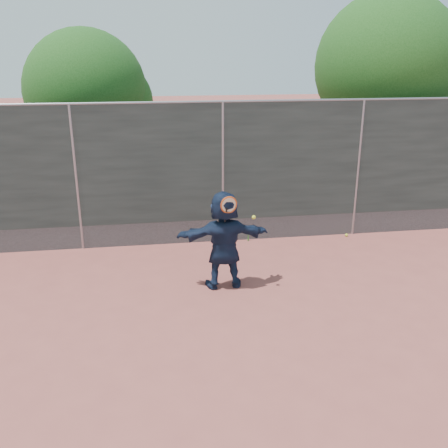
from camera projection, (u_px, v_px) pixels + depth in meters
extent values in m
plane|color=#9E4C42|center=(256.00, 321.00, 7.75)|extent=(80.00, 80.00, 0.00)
imported|color=#16233D|center=(224.00, 240.00, 8.63)|extent=(1.63, 0.55, 1.75)
sphere|color=yellow|center=(346.00, 235.00, 11.24)|extent=(0.07, 0.07, 0.07)
cube|color=#38423D|center=(223.00, 163.00, 10.43)|extent=(20.00, 0.04, 2.50)
cube|color=slate|center=(223.00, 230.00, 10.93)|extent=(20.00, 0.03, 0.50)
cylinder|color=gray|center=(223.00, 102.00, 10.02)|extent=(20.00, 0.05, 0.05)
cylinder|color=gray|center=(76.00, 180.00, 10.09)|extent=(0.06, 0.06, 3.00)
cylinder|color=gray|center=(223.00, 174.00, 10.51)|extent=(0.06, 0.06, 3.00)
cylinder|color=gray|center=(358.00, 169.00, 10.94)|extent=(0.06, 0.06, 3.00)
torus|color=#CF4A13|center=(229.00, 205.00, 8.22)|extent=(0.29, 0.09, 0.29)
cylinder|color=beige|center=(229.00, 205.00, 8.22)|extent=(0.25, 0.06, 0.25)
cylinder|color=black|center=(226.00, 216.00, 8.30)|extent=(0.06, 0.13, 0.33)
sphere|color=yellow|center=(254.00, 217.00, 8.39)|extent=(0.07, 0.07, 0.07)
cylinder|color=#382314|center=(378.00, 156.00, 13.27)|extent=(0.28, 0.28, 2.60)
sphere|color=#23561C|center=(387.00, 66.00, 12.51)|extent=(3.60, 3.60, 3.60)
sphere|color=#23561C|center=(408.00, 80.00, 12.91)|extent=(2.52, 2.52, 2.52)
cylinder|color=#382314|center=(93.00, 166.00, 13.02)|extent=(0.28, 0.28, 2.20)
sphere|color=#23561C|center=(86.00, 90.00, 12.39)|extent=(3.00, 3.00, 3.00)
sphere|color=#23561C|center=(112.00, 102.00, 12.76)|extent=(2.10, 2.10, 2.10)
cone|color=#387226|center=(235.00, 236.00, 10.89)|extent=(0.03, 0.03, 0.26)
cone|color=#387226|center=(248.00, 234.00, 10.95)|extent=(0.03, 0.03, 0.30)
cone|color=#387226|center=(219.00, 238.00, 10.83)|extent=(0.03, 0.03, 0.22)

